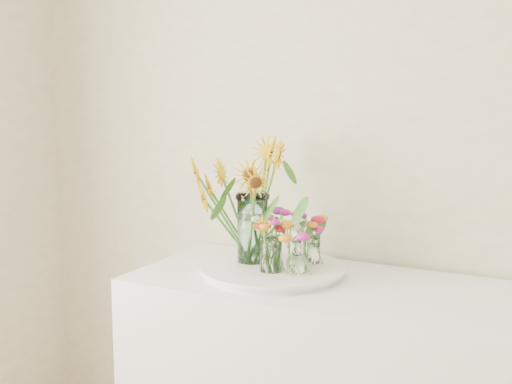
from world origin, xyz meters
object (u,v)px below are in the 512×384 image
at_px(mason_jar, 253,228).
at_px(small_vase_b, 297,257).
at_px(tray, 272,271).
at_px(small_vase_c, 311,250).
at_px(small_vase_a, 271,254).

bearing_deg(mason_jar, small_vase_b, -16.80).
relative_size(tray, small_vase_c, 4.57).
relative_size(mason_jar, small_vase_c, 2.41).
relative_size(small_vase_b, small_vase_c, 1.08).
bearing_deg(small_vase_a, small_vase_b, 18.12).
distance_m(small_vase_a, small_vase_b, 0.09).
xyz_separation_m(mason_jar, small_vase_b, (0.20, -0.06, -0.07)).
relative_size(small_vase_a, small_vase_b, 1.12).
xyz_separation_m(mason_jar, small_vase_c, (0.19, 0.08, -0.07)).
height_order(small_vase_b, small_vase_c, small_vase_b).
bearing_deg(small_vase_b, small_vase_a, -161.88).
height_order(small_vase_a, small_vase_b, small_vase_a).
distance_m(small_vase_b, small_vase_c, 0.14).
xyz_separation_m(mason_jar, small_vase_a, (0.11, -0.09, -0.06)).
bearing_deg(small_vase_a, small_vase_c, 64.57).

